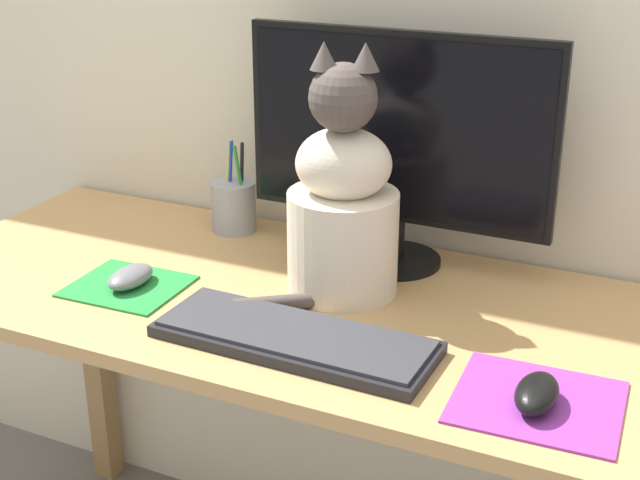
% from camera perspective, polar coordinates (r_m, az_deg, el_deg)
% --- Properties ---
extents(desk, '(1.47, 0.59, 0.74)m').
position_cam_1_polar(desk, '(1.52, -0.31, -7.38)').
color(desk, tan).
rests_on(desk, ground_plane).
extents(monitor, '(0.55, 0.17, 0.42)m').
position_cam_1_polar(monitor, '(1.54, 4.98, 6.38)').
color(monitor, black).
rests_on(monitor, desk).
extents(keyboard, '(0.43, 0.16, 0.02)m').
position_cam_1_polar(keyboard, '(1.34, -1.63, -6.28)').
color(keyboard, black).
rests_on(keyboard, desk).
extents(mousepad_left, '(0.19, 0.17, 0.00)m').
position_cam_1_polar(mousepad_left, '(1.55, -12.20, -2.91)').
color(mousepad_left, '#238438').
rests_on(mousepad_left, desk).
extents(mousepad_right, '(0.23, 0.20, 0.00)m').
position_cam_1_polar(mousepad_right, '(1.24, 13.74, -10.03)').
color(mousepad_right, purple).
rests_on(mousepad_right, desk).
extents(computer_mouse_left, '(0.06, 0.10, 0.03)m').
position_cam_1_polar(computer_mouse_left, '(1.55, -12.03, -2.32)').
color(computer_mouse_left, slate).
rests_on(computer_mouse_left, mousepad_left).
extents(computer_mouse_right, '(0.06, 0.10, 0.04)m').
position_cam_1_polar(computer_mouse_right, '(1.21, 13.71, -9.52)').
color(computer_mouse_right, black).
rests_on(computer_mouse_right, mousepad_right).
extents(cat, '(0.24, 0.28, 0.42)m').
position_cam_1_polar(cat, '(1.45, 1.44, 2.33)').
color(cat, beige).
rests_on(cat, desk).
extents(pen_cup, '(0.09, 0.09, 0.18)m').
position_cam_1_polar(pen_cup, '(1.75, -5.54, 2.23)').
color(pen_cup, '#99999E').
rests_on(pen_cup, desk).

